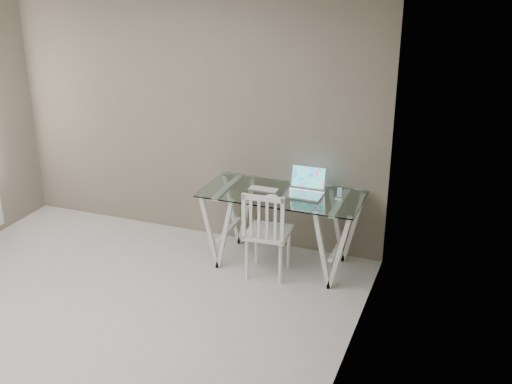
# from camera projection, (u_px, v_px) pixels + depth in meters

# --- Properties ---
(room) EXTENTS (4.50, 4.52, 2.71)m
(room) POSITION_uv_depth(u_px,v_px,m) (41.00, 134.00, 4.39)
(room) COLOR #B9B7B2
(room) RESTS_ON ground
(desk) EXTENTS (1.50, 0.70, 0.75)m
(desk) POSITION_uv_depth(u_px,v_px,m) (282.00, 228.00, 6.11)
(desk) COLOR silver
(desk) RESTS_ON ground
(chair) EXTENTS (0.42, 0.42, 0.86)m
(chair) POSITION_uv_depth(u_px,v_px,m) (266.00, 230.00, 5.85)
(chair) COLOR white
(chair) RESTS_ON ground
(laptop) EXTENTS (0.35, 0.30, 0.24)m
(laptop) POSITION_uv_depth(u_px,v_px,m) (306.00, 187.00, 5.95)
(laptop) COLOR #BABBBF
(laptop) RESTS_ON desk
(keyboard) EXTENTS (0.29, 0.12, 0.01)m
(keyboard) POSITION_uv_depth(u_px,v_px,m) (263.00, 189.00, 6.05)
(keyboard) COLOR silver
(keyboard) RESTS_ON desk
(mouse) EXTENTS (0.11, 0.06, 0.03)m
(mouse) POSITION_uv_depth(u_px,v_px,m) (272.00, 196.00, 5.85)
(mouse) COLOR white
(mouse) RESTS_ON desk
(phone_dock) EXTENTS (0.06, 0.06, 0.12)m
(phone_dock) POSITION_uv_depth(u_px,v_px,m) (339.00, 196.00, 5.83)
(phone_dock) COLOR white
(phone_dock) RESTS_ON desk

